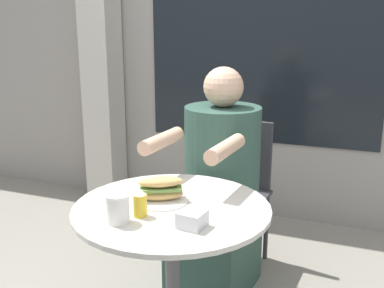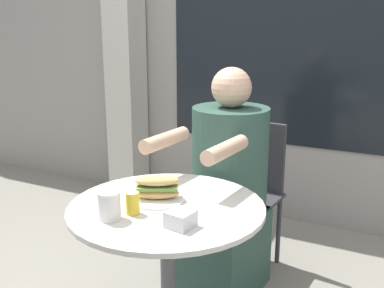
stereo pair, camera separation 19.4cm
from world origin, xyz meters
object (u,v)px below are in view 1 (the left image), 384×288
at_px(drink_cup, 118,208).
at_px(diner_chair, 238,179).
at_px(seated_diner, 219,200).
at_px(cafe_table, 172,248).
at_px(sandwich_on_plate, 161,191).
at_px(condiment_bottle, 140,203).

bearing_deg(drink_cup, diner_chair, 83.21).
bearing_deg(seated_diner, cafe_table, 94.40).
bearing_deg(seated_diner, diner_chair, -86.85).
bearing_deg(sandwich_on_plate, diner_chair, 85.10).
height_order(cafe_table, diner_chair, diner_chair).
xyz_separation_m(cafe_table, seated_diner, (0.01, 0.60, -0.01)).
bearing_deg(diner_chair, condiment_bottle, 90.29).
height_order(cafe_table, sandwich_on_plate, sandwich_on_plate).
distance_m(cafe_table, seated_diner, 0.61).
bearing_deg(condiment_bottle, sandwich_on_plate, 86.24).
height_order(sandwich_on_plate, condiment_bottle, condiment_bottle).
bearing_deg(diner_chair, cafe_table, 93.94).
distance_m(diner_chair, condiment_bottle, 1.12).
bearing_deg(diner_chair, drink_cup, 88.23).
bearing_deg(seated_diner, condiment_bottle, 88.94).
distance_m(seated_diner, sandwich_on_plate, 0.63).
xyz_separation_m(seated_diner, drink_cup, (-0.13, -0.82, 0.26)).
relative_size(sandwich_on_plate, drink_cup, 2.08).
bearing_deg(cafe_table, sandwich_on_plate, 153.38).
distance_m(cafe_table, sandwich_on_plate, 0.24).
distance_m(drink_cup, condiment_bottle, 0.09).
xyz_separation_m(cafe_table, condiment_bottle, (-0.07, -0.13, 0.24)).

